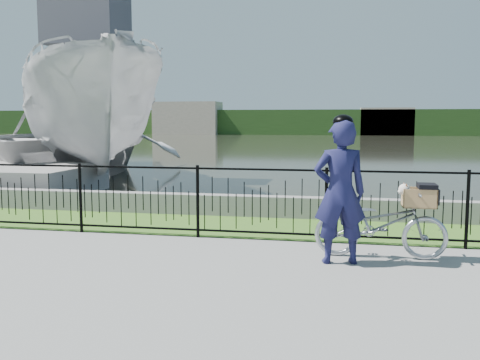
% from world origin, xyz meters
% --- Properties ---
extents(ground, '(120.00, 120.00, 0.00)m').
position_xyz_m(ground, '(0.00, 0.00, 0.00)').
color(ground, gray).
rests_on(ground, ground).
extents(grass_strip, '(60.00, 2.00, 0.01)m').
position_xyz_m(grass_strip, '(0.00, 2.60, 0.00)').
color(grass_strip, '#3E6720').
rests_on(grass_strip, ground).
extents(water, '(120.00, 120.00, 0.00)m').
position_xyz_m(water, '(0.00, 33.00, 0.00)').
color(water, '#292A1F').
rests_on(water, ground).
extents(quay_wall, '(60.00, 0.30, 0.40)m').
position_xyz_m(quay_wall, '(0.00, 3.60, 0.20)').
color(quay_wall, gray).
rests_on(quay_wall, ground).
extents(fence, '(14.00, 0.06, 1.15)m').
position_xyz_m(fence, '(0.00, 1.60, 0.58)').
color(fence, black).
rests_on(fence, ground).
extents(far_treeline, '(120.00, 6.00, 3.00)m').
position_xyz_m(far_treeline, '(0.00, 60.00, 1.50)').
color(far_treeline, '#26461B').
rests_on(far_treeline, ground).
extents(far_building_left, '(8.00, 4.00, 4.00)m').
position_xyz_m(far_building_left, '(-18.00, 58.00, 2.00)').
color(far_building_left, '#A79986').
rests_on(far_building_left, ground).
extents(far_building_right, '(6.00, 3.00, 3.20)m').
position_xyz_m(far_building_right, '(6.00, 58.50, 1.60)').
color(far_building_right, '#A79986').
rests_on(far_building_right, ground).
extents(bicycle_rig, '(1.75, 0.61, 1.04)m').
position_xyz_m(bicycle_rig, '(1.76, 0.87, 0.47)').
color(bicycle_rig, '#A1A6AD').
rests_on(bicycle_rig, ground).
extents(cyclist, '(0.76, 0.58, 1.93)m').
position_xyz_m(cyclist, '(1.21, 0.49, 0.95)').
color(cyclist, '#17173F').
rests_on(cyclist, ground).
extents(boat_near, '(8.54, 10.29, 5.62)m').
position_xyz_m(boat_near, '(-6.32, 8.59, 2.02)').
color(boat_near, '#AEAEAE').
rests_on(boat_near, water).
extents(boat_far, '(9.38, 11.63, 2.13)m').
position_xyz_m(boat_far, '(-8.21, 10.46, 1.07)').
color(boat_far, '#AEAEAE').
rests_on(boat_far, water).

